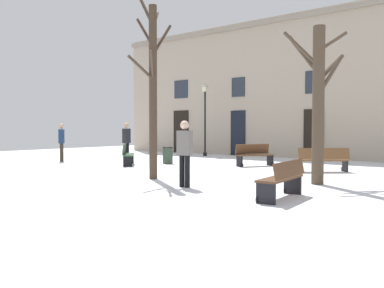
# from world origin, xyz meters

# --- Properties ---
(ground_plane) EXTENTS (34.59, 34.59, 0.00)m
(ground_plane) POSITION_xyz_m (0.00, 0.00, 0.00)
(ground_plane) COLOR white
(building_facade) EXTENTS (21.62, 0.60, 7.64)m
(building_facade) POSITION_xyz_m (-0.00, 9.41, 3.87)
(building_facade) COLOR tan
(building_facade) RESTS_ON ground
(tree_foreground) EXTENTS (1.69, 2.17, 5.80)m
(tree_foreground) POSITION_xyz_m (1.19, -1.72, 2.92)
(tree_foreground) COLOR #423326
(tree_foreground) RESTS_ON ground
(tree_center) EXTENTS (1.61, 1.83, 4.40)m
(tree_center) POSITION_xyz_m (5.66, 0.26, 2.44)
(tree_center) COLOR #4C3D2D
(tree_center) RESTS_ON ground
(streetlamp) EXTENTS (0.30, 0.30, 4.08)m
(streetlamp) POSITION_xyz_m (-3.48, 7.64, 2.48)
(streetlamp) COLOR black
(streetlamp) RESTS_ON ground
(litter_bin) EXTENTS (0.47, 0.47, 0.74)m
(litter_bin) POSITION_xyz_m (-1.92, 2.59, 0.37)
(litter_bin) COLOR #2D3D2D
(litter_bin) RESTS_ON ground
(bench_by_litter_bin) EXTENTS (0.58, 1.72, 0.86)m
(bench_by_litter_bin) POSITION_xyz_m (5.88, -2.57, 0.45)
(bench_by_litter_bin) COLOR #51331E
(bench_by_litter_bin) RESTS_ON ground
(bench_near_lamp) EXTENTS (1.74, 1.54, 0.87)m
(bench_near_lamp) POSITION_xyz_m (4.71, 3.39, 0.45)
(bench_near_lamp) COLOR brown
(bench_near_lamp) RESTS_ON ground
(bench_back_to_back_left) EXTENTS (1.20, 1.65, 0.92)m
(bench_back_to_back_left) POSITION_xyz_m (1.68, 3.92, 0.47)
(bench_back_to_back_left) COLOR #51331E
(bench_back_to_back_left) RESTS_ON ground
(bench_facing_shops) EXTENTS (1.42, 1.46, 0.92)m
(bench_facing_shops) POSITION_xyz_m (-2.82, 0.99, 0.47)
(bench_facing_shops) COLOR #2D4C33
(bench_facing_shops) RESTS_ON ground
(person_near_bench) EXTENTS (0.43, 0.42, 1.80)m
(person_near_bench) POSITION_xyz_m (-6.67, 0.41, 1.01)
(person_near_bench) COLOR #2D271E
(person_near_bench) RESTS_ON ground
(person_strolling) EXTENTS (0.29, 0.42, 1.84)m
(person_strolling) POSITION_xyz_m (-4.11, 2.17, 1.03)
(person_strolling) COLOR black
(person_strolling) RESTS_ON ground
(person_crossing_plaza) EXTENTS (0.38, 0.23, 1.77)m
(person_crossing_plaza) POSITION_xyz_m (3.07, -2.52, 0.99)
(person_crossing_plaza) COLOR black
(person_crossing_plaza) RESTS_ON ground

